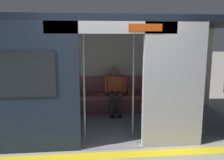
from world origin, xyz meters
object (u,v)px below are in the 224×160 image
Objects in this scene: bench_seat at (104,99)px; person_seated at (115,87)px; train_car at (103,58)px; grab_pole_door at (84,84)px; book at (101,94)px; grab_pole_far at (133,81)px; handbag at (132,91)px.

bench_seat is 0.44m from person_seated.
grab_pole_door is (0.40, 0.68, -0.43)m from train_car.
book is 0.10× the size of grab_pole_door.
train_car is 29.09× the size of book.
book is at bearing -69.54° from grab_pole_far.
person_seated is 0.42m from book.
person_seated is at bearing -82.08° from grab_pole_far.
train_car is 1.25m from person_seated.
grab_pole_door reaches higher than book.
bench_seat is 10.83× the size of handbag.
bench_seat is at bearing -106.94° from grab_pole_door.
grab_pole_door is (1.24, 1.64, 0.53)m from handbag.
book is at bearing 1.89° from handbag.
grab_pole_door reaches higher than handbag.
train_car is 0.90m from grab_pole_door.
book is at bearing -90.76° from train_car.
grab_pole_far is (-0.57, 0.56, -0.43)m from train_car.
handbag is (-0.75, -0.05, 0.20)m from bench_seat.
person_seated is 1.48m from grab_pole_far.
grab_pole_far is (-0.48, 1.47, 0.73)m from bench_seat.
handbag is 1.63m from grab_pole_far.
grab_pole_door is at bearing 73.06° from bench_seat.
grab_pole_far reaches higher than bench_seat.
book is at bearing -104.29° from grab_pole_door.
train_car reaches higher than bench_seat.
book is at bearing -20.23° from bench_seat.
handbag is 0.12× the size of grab_pole_far.
bench_seat is 1.82m from grab_pole_door.
person_seated is at bearing 169.82° from bench_seat.
bench_seat is at bearing 154.93° from book.
book is 1.77m from grab_pole_door.
grab_pole_far is at bearing 108.28° from bench_seat.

